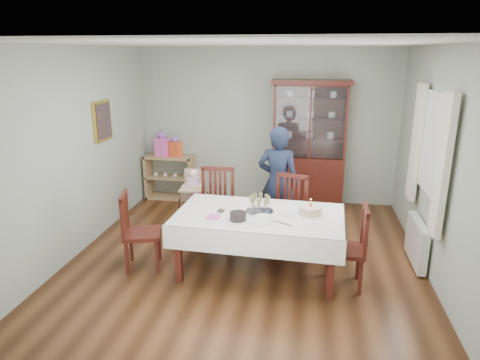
% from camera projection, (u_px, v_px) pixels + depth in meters
% --- Properties ---
extents(floor, '(5.00, 5.00, 0.00)m').
position_uv_depth(floor, '(245.00, 261.00, 5.56)').
color(floor, '#593319').
rests_on(floor, ground).
extents(room_shell, '(5.00, 5.00, 5.00)m').
position_uv_depth(room_shell, '(251.00, 124.00, 5.57)').
color(room_shell, '#9EAA99').
rests_on(room_shell, floor).
extents(dining_table, '(2.05, 1.24, 0.76)m').
position_uv_depth(dining_table, '(259.00, 243.00, 5.20)').
color(dining_table, '#471911').
rests_on(dining_table, floor).
extents(china_cabinet, '(1.30, 0.48, 2.18)m').
position_uv_depth(china_cabinet, '(309.00, 143.00, 7.25)').
color(china_cabinet, '#471911').
rests_on(china_cabinet, floor).
extents(sideboard, '(0.90, 0.38, 0.80)m').
position_uv_depth(sideboard, '(170.00, 177.00, 7.87)').
color(sideboard, tan).
rests_on(sideboard, floor).
extents(picture_frame, '(0.04, 0.48, 0.58)m').
position_uv_depth(picture_frame, '(102.00, 121.00, 6.19)').
color(picture_frame, gold).
rests_on(picture_frame, room_shell).
extents(window, '(0.04, 1.02, 1.22)m').
position_uv_depth(window, '(434.00, 145.00, 5.05)').
color(window, white).
rests_on(window, room_shell).
extents(curtain_left, '(0.07, 0.30, 1.55)m').
position_uv_depth(curtain_left, '(443.00, 167.00, 4.50)').
color(curtain_left, silver).
rests_on(curtain_left, room_shell).
extents(curtain_right, '(0.07, 0.30, 1.55)m').
position_uv_depth(curtain_right, '(416.00, 143.00, 5.67)').
color(curtain_right, silver).
rests_on(curtain_right, room_shell).
extents(radiator, '(0.10, 0.80, 0.55)m').
position_uv_depth(radiator, '(417.00, 242.00, 5.42)').
color(radiator, white).
rests_on(radiator, floor).
extents(chair_far_left, '(0.51, 0.51, 1.08)m').
position_uv_depth(chair_far_left, '(216.00, 223.00, 5.95)').
color(chair_far_left, '#471911').
rests_on(chair_far_left, floor).
extents(chair_far_right, '(0.58, 0.58, 1.03)m').
position_uv_depth(chair_far_right, '(286.00, 229.00, 5.78)').
color(chair_far_right, '#471911').
rests_on(chair_far_right, floor).
extents(chair_end_left, '(0.54, 0.54, 0.98)m').
position_uv_depth(chair_end_left, '(142.00, 245.00, 5.34)').
color(chair_end_left, '#471911').
rests_on(chair_end_left, floor).
extents(chair_end_right, '(0.45, 0.45, 0.97)m').
position_uv_depth(chair_end_right, '(345.00, 262.00, 4.91)').
color(chair_end_right, '#471911').
rests_on(chair_end_right, floor).
extents(woman, '(0.65, 0.48, 1.63)m').
position_uv_depth(woman, '(278.00, 183.00, 6.11)').
color(woman, '#151C31').
rests_on(woman, floor).
extents(high_chair, '(0.44, 0.44, 0.95)m').
position_uv_depth(high_chair, '(194.00, 206.00, 6.46)').
color(high_chair, black).
rests_on(high_chair, floor).
extents(champagne_tray, '(0.34, 0.34, 0.20)m').
position_uv_depth(champagne_tray, '(260.00, 207.00, 5.12)').
color(champagne_tray, silver).
rests_on(champagne_tray, dining_table).
extents(birthday_cake, '(0.30, 0.30, 0.21)m').
position_uv_depth(birthday_cake, '(310.00, 211.00, 5.03)').
color(birthday_cake, white).
rests_on(birthday_cake, dining_table).
extents(plate_stack_dark, '(0.21, 0.21, 0.09)m').
position_uv_depth(plate_stack_dark, '(238.00, 216.00, 4.89)').
color(plate_stack_dark, black).
rests_on(plate_stack_dark, dining_table).
extents(plate_stack_white, '(0.20, 0.20, 0.08)m').
position_uv_depth(plate_stack_white, '(263.00, 220.00, 4.80)').
color(plate_stack_white, white).
rests_on(plate_stack_white, dining_table).
extents(napkin_stack, '(0.17, 0.17, 0.02)m').
position_uv_depth(napkin_stack, '(213.00, 217.00, 4.97)').
color(napkin_stack, '#E554B1').
rests_on(napkin_stack, dining_table).
extents(cutlery, '(0.11, 0.15, 0.01)m').
position_uv_depth(cutlery, '(218.00, 211.00, 5.17)').
color(cutlery, silver).
rests_on(cutlery, dining_table).
extents(cake_knife, '(0.23, 0.15, 0.01)m').
position_uv_depth(cake_knife, '(283.00, 223.00, 4.79)').
color(cake_knife, silver).
rests_on(cake_knife, dining_table).
extents(gift_bag_pink, '(0.26, 0.18, 0.45)m').
position_uv_depth(gift_bag_pink, '(162.00, 145.00, 7.70)').
color(gift_bag_pink, '#E554B1').
rests_on(gift_bag_pink, sideboard).
extents(gift_bag_orange, '(0.24, 0.21, 0.38)m').
position_uv_depth(gift_bag_orange, '(175.00, 147.00, 7.67)').
color(gift_bag_orange, '#E95624').
rests_on(gift_bag_orange, sideboard).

